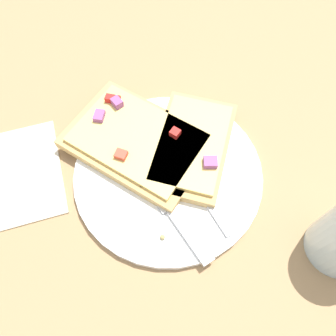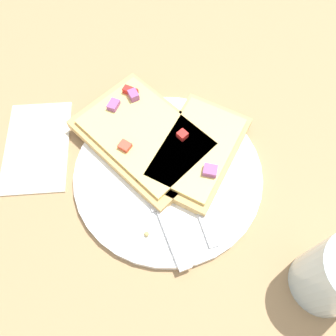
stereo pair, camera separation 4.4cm
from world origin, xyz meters
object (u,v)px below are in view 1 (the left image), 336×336
pizza_slice_main (137,140)px  pizza_slice_corner (192,145)px  plate (168,173)px  fork (185,165)px  napkin (27,172)px  knife (165,205)px

pizza_slice_main → pizza_slice_corner: (-0.03, -0.07, -0.00)m
plate → fork: (0.00, -0.02, 0.01)m
fork → pizza_slice_main: bearing=32.9°
napkin → knife: bearing=-122.4°
fork → napkin: 0.22m
knife → pizza_slice_main: bearing=-10.3°
pizza_slice_corner → plate: bearing=-27.1°
plate → pizza_slice_main: bearing=28.0°
knife → pizza_slice_main: size_ratio=0.91×
fork → pizza_slice_main: (0.05, 0.05, 0.01)m
plate → fork: 0.03m
pizza_slice_corner → knife: bearing=-7.6°
fork → pizza_slice_corner: (0.02, -0.02, 0.01)m
fork → knife: knife is taller
pizza_slice_main → napkin: bearing=46.4°
knife → napkin: 0.20m
plate → pizza_slice_corner: 0.05m
pizza_slice_main → napkin: size_ratio=1.51×
plate → napkin: 0.20m
plate → knife: 0.05m
plate → knife: bearing=159.5°
fork → pizza_slice_corner: size_ratio=1.05×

